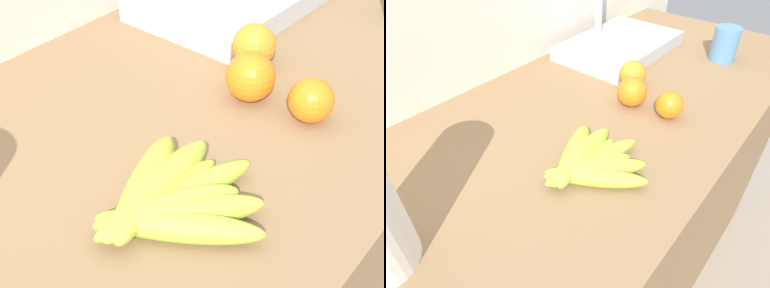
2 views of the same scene
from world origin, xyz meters
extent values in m
cube|color=olive|center=(0.00, 0.00, 0.46)|extent=(1.48, 0.65, 0.92)
cube|color=silver|center=(0.00, 0.36, 0.65)|extent=(1.88, 0.06, 1.30)
ellipsoid|color=#A9C63F|center=(-0.26, -0.15, 0.94)|extent=(0.13, 0.18, 0.04)
ellipsoid|color=#B3C33F|center=(-0.25, -0.14, 0.94)|extent=(0.18, 0.16, 0.04)
ellipsoid|color=#B0C23F|center=(-0.25, -0.13, 0.94)|extent=(0.17, 0.12, 0.04)
ellipsoid|color=#B1D13F|center=(-0.23, -0.12, 0.94)|extent=(0.22, 0.09, 0.04)
ellipsoid|color=#B5C13F|center=(-0.24, -0.11, 0.94)|extent=(0.18, 0.04, 0.03)
ellipsoid|color=#AFC63F|center=(-0.23, -0.10, 0.94)|extent=(0.21, 0.07, 0.04)
ellipsoid|color=#B2BF3F|center=(-0.24, -0.08, 0.94)|extent=(0.19, 0.12, 0.04)
sphere|color=orange|center=(0.03, -0.15, 0.95)|extent=(0.07, 0.07, 0.07)
sphere|color=orange|center=(0.02, -0.05, 0.96)|extent=(0.07, 0.07, 0.07)
sphere|color=orange|center=(0.10, 0.00, 0.96)|extent=(0.07, 0.07, 0.07)
camera|label=1|loc=(-0.58, -0.43, 1.39)|focal=51.89mm
camera|label=2|loc=(-0.62, -0.41, 1.37)|focal=31.00mm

